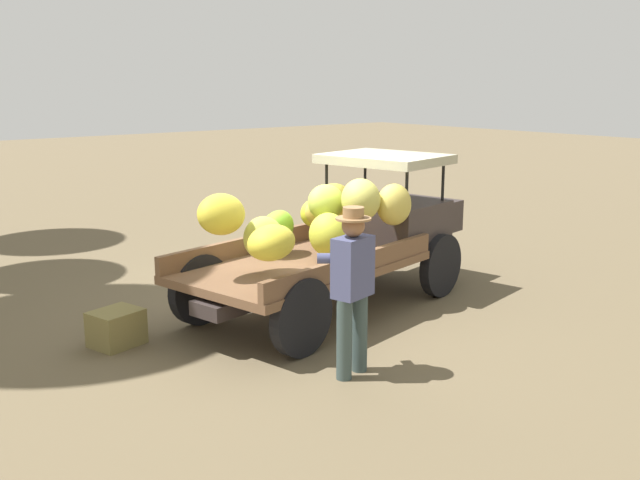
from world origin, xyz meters
name	(u,v)px	position (x,y,z in m)	size (l,w,h in m)	color
ground_plane	(303,308)	(0.00, 0.00, 0.00)	(60.00, 60.00, 0.00)	brown
truck	(347,231)	(0.58, -0.18, 0.95)	(4.64, 2.50, 1.86)	#372D2C
farmer	(352,281)	(-0.92, -1.98, 0.95)	(0.53, 0.49, 1.67)	#3A4A49
wooden_crate	(116,328)	(-2.38, 0.24, 0.20)	(0.51, 0.43, 0.39)	olive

